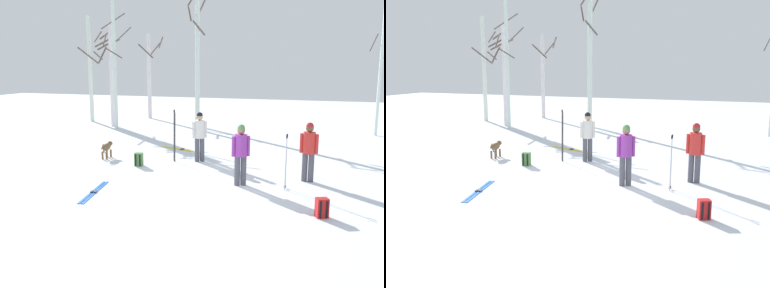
% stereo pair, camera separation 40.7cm
% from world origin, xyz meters
% --- Properties ---
extents(ground_plane, '(60.00, 60.00, 0.00)m').
position_xyz_m(ground_plane, '(0.00, 0.00, 0.00)').
color(ground_plane, white).
extents(person_0, '(0.47, 0.34, 1.72)m').
position_xyz_m(person_0, '(1.61, 1.26, 0.98)').
color(person_0, '#4C4C56').
rests_on(person_0, ground_plane).
extents(person_1, '(0.45, 0.34, 1.72)m').
position_xyz_m(person_1, '(-0.32, 3.67, 0.98)').
color(person_1, '#4C4C56').
rests_on(person_1, ground_plane).
extents(person_2, '(0.52, 0.34, 1.72)m').
position_xyz_m(person_2, '(3.37, 2.25, 0.98)').
color(person_2, '#4C4C56').
rests_on(person_2, ground_plane).
extents(dog, '(0.29, 0.89, 0.57)m').
position_xyz_m(dog, '(-3.64, 3.13, 0.39)').
color(dog, brown).
rests_on(dog, ground_plane).
extents(ski_pair_planted_0, '(0.13, 0.14, 1.80)m').
position_xyz_m(ski_pair_planted_0, '(-1.14, 3.38, 0.90)').
color(ski_pair_planted_0, black).
rests_on(ski_pair_planted_0, ground_plane).
extents(ski_pair_lying_0, '(0.56, 1.94, 0.05)m').
position_xyz_m(ski_pair_lying_0, '(-1.91, -0.60, 0.01)').
color(ski_pair_lying_0, blue).
rests_on(ski_pair_lying_0, ground_plane).
extents(ski_pair_lying_1, '(1.85, 0.84, 0.05)m').
position_xyz_m(ski_pair_lying_1, '(-1.60, 5.32, 0.01)').
color(ski_pair_lying_1, yellow).
rests_on(ski_pair_lying_1, ground_plane).
extents(ski_poles_0, '(0.07, 0.23, 1.50)m').
position_xyz_m(ski_poles_0, '(2.85, 1.28, 0.80)').
color(ski_poles_0, '#B2B2BC').
rests_on(ski_poles_0, ground_plane).
extents(backpack_0, '(0.28, 0.31, 0.44)m').
position_xyz_m(backpack_0, '(-2.04, 2.42, 0.21)').
color(backpack_0, '#4C7F3F').
rests_on(backpack_0, ground_plane).
extents(backpack_1, '(0.32, 0.34, 0.44)m').
position_xyz_m(backpack_1, '(3.83, -0.61, 0.21)').
color(backpack_1, red).
rests_on(backpack_1, ground_plane).
extents(water_bottle_0, '(0.06, 0.06, 0.21)m').
position_xyz_m(water_bottle_0, '(-4.24, 3.93, 0.10)').
color(water_bottle_0, '#1E72BF').
rests_on(water_bottle_0, ground_plane).
extents(birch_tree_0, '(1.12, 1.60, 6.02)m').
position_xyz_m(birch_tree_0, '(-9.34, 11.45, 3.09)').
color(birch_tree_0, silver).
rests_on(birch_tree_0, ground_plane).
extents(birch_tree_1, '(1.00, 1.27, 5.36)m').
position_xyz_m(birch_tree_1, '(-7.29, 10.16, 2.85)').
color(birch_tree_1, silver).
rests_on(birch_tree_1, ground_plane).
extents(birch_tree_2, '(1.54, 1.56, 5.12)m').
position_xyz_m(birch_tree_2, '(-6.73, 13.90, 2.71)').
color(birch_tree_2, silver).
rests_on(birch_tree_2, ground_plane).
extents(birch_tree_3, '(1.66, 1.50, 6.45)m').
position_xyz_m(birch_tree_3, '(-6.65, 9.41, 3.35)').
color(birch_tree_3, silver).
rests_on(birch_tree_3, ground_plane).
extents(birch_tree_4, '(1.23, 1.23, 7.93)m').
position_xyz_m(birch_tree_4, '(-2.89, 11.46, 4.11)').
color(birch_tree_4, silver).
rests_on(birch_tree_4, ground_plane).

